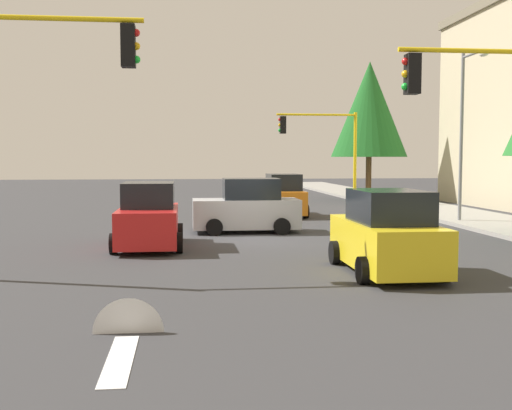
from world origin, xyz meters
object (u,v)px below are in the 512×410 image
object	(u,v)px
car_yellow	(387,235)
traffic_signal_near_left	(502,111)
street_lamp_curbside	(466,117)
car_orange	(283,197)
traffic_signal_far_left	(323,139)
traffic_signal_near_right	(21,91)
car_silver	(247,208)
car_red	(149,218)
tree_roadside_far	(369,110)

from	to	relation	value
car_yellow	traffic_signal_near_left	bearing A→B (deg)	98.68
street_lamp_curbside	car_orange	distance (m)	8.87
traffic_signal_near_left	car_yellow	distance (m)	4.28
traffic_signal_far_left	car_yellow	bearing A→B (deg)	-8.35
traffic_signal_near_right	car_orange	world-z (taller)	traffic_signal_near_right
car_orange	car_yellow	bearing A→B (deg)	0.62
car_yellow	car_silver	size ratio (longest dim) A/B	1.07
car_silver	car_red	bearing A→B (deg)	-43.92
traffic_signal_far_left	car_orange	world-z (taller)	traffic_signal_far_left
traffic_signal_far_left	car_orange	bearing A→B (deg)	-28.81
car_orange	car_silver	world-z (taller)	same
traffic_signal_near_right	street_lamp_curbside	world-z (taller)	street_lamp_curbside
traffic_signal_far_left	car_orange	distance (m)	7.16
tree_roadside_far	car_silver	size ratio (longest dim) A/B	2.27
traffic_signal_near_right	car_orange	size ratio (longest dim) A/B	1.50
traffic_signal_near_left	car_red	xyz separation A→B (m)	(-4.51, -8.87, -2.98)
street_lamp_curbside	car_silver	xyz separation A→B (m)	(1.61, -9.05, -3.45)
car_yellow	traffic_signal_near_right	bearing A→B (deg)	-93.17
traffic_signal_near_left	traffic_signal_far_left	size ratio (longest dim) A/B	1.03
traffic_signal_near_left	street_lamp_curbside	world-z (taller)	street_lamp_curbside
tree_roadside_far	car_red	bearing A→B (deg)	-33.10
street_lamp_curbside	tree_roadside_far	size ratio (longest dim) A/B	0.80
traffic_signal_near_right	street_lamp_curbside	bearing A→B (deg)	122.74
car_orange	car_silver	xyz separation A→B (m)	(6.25, -2.32, 0.00)
car_silver	street_lamp_curbside	bearing A→B (deg)	100.10
car_orange	tree_roadside_far	bearing A→B (deg)	144.21
tree_roadside_far	car_red	size ratio (longest dim) A/B	2.15
car_yellow	car_orange	world-z (taller)	same
traffic_signal_near_right	car_red	world-z (taller)	traffic_signal_near_right
car_yellow	car_silver	world-z (taller)	same
traffic_signal_near_left	tree_roadside_far	distance (m)	24.38
traffic_signal_far_left	car_silver	world-z (taller)	traffic_signal_far_left
street_lamp_curbside	car_yellow	size ratio (longest dim) A/B	1.70
traffic_signal_near_left	traffic_signal_near_right	distance (m)	11.41
tree_roadside_far	car_silver	bearing A→B (deg)	-30.29
tree_roadside_far	car_silver	xyz separation A→B (m)	(16.00, -9.35, -4.86)
car_orange	traffic_signal_near_left	bearing A→B (deg)	12.63
traffic_signal_far_left	car_silver	xyz separation A→B (m)	(12.00, -5.48, -2.86)
traffic_signal_near_right	car_orange	xyz separation A→B (m)	(-14.25, 8.22, -3.33)
street_lamp_curbside	car_red	world-z (taller)	street_lamp_curbside
car_yellow	car_red	distance (m)	7.67
traffic_signal_near_right	street_lamp_curbside	xyz separation A→B (m)	(-9.61, 14.95, 0.12)
street_lamp_curbside	traffic_signal_near_left	bearing A→B (deg)	-20.20
traffic_signal_near_right	car_silver	xyz separation A→B (m)	(-8.00, 5.90, -3.33)
street_lamp_curbside	car_orange	bearing A→B (deg)	-124.58
tree_roadside_far	car_silver	distance (m)	19.16
traffic_signal_near_right	car_yellow	size ratio (longest dim) A/B	1.45
traffic_signal_near_left	street_lamp_curbside	size ratio (longest dim) A/B	0.78
street_lamp_curbside	car_yellow	bearing A→B (deg)	-33.12
car_silver	traffic_signal_near_right	bearing A→B (deg)	-36.41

